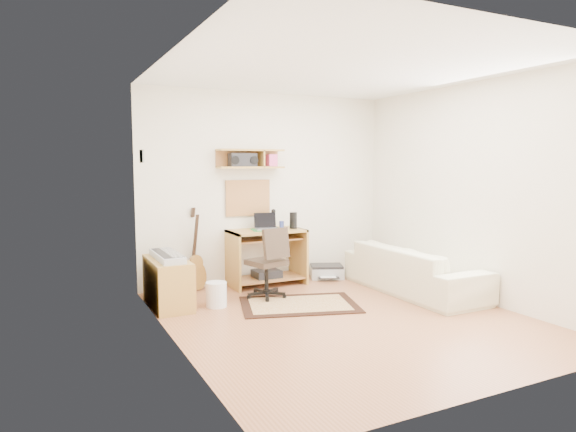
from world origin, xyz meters
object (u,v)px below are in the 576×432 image
desk (267,257)px  task_chair (266,262)px  cabinet (168,283)px  printer (327,272)px  sofa (414,262)px

desk → task_chair: size_ratio=1.13×
desk → cabinet: (-1.44, -0.44, -0.10)m
desk → cabinet: desk is taller
desk → task_chair: bearing=-114.2°
printer → cabinet: bearing=-146.7°
cabinet → sofa: 3.06m
task_chair → cabinet: 1.19m
desk → printer: (0.94, -0.01, -0.29)m
sofa → printer: bearing=25.9°
desk → printer: size_ratio=2.16×
printer → task_chair: bearing=-130.1°
task_chair → cabinet: bearing=156.6°
task_chair → cabinet: task_chair is taller
desk → printer: desk is taller
task_chair → sofa: bearing=-31.8°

